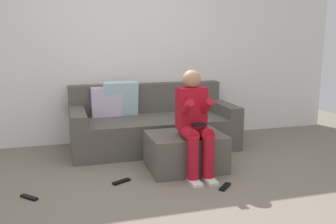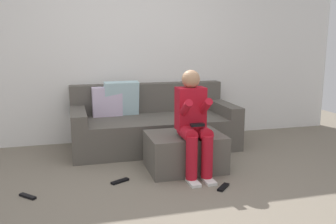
{
  "view_description": "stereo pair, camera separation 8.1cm",
  "coord_description": "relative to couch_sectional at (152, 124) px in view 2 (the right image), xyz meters",
  "views": [
    {
      "loc": [
        -0.9,
        -3.06,
        1.42
      ],
      "look_at": [
        0.29,
        1.05,
        0.56
      ],
      "focal_mm": 39.08,
      "sensor_mm": 36.0,
      "label": 1
    },
    {
      "loc": [
        -0.83,
        -3.08,
        1.42
      ],
      "look_at": [
        0.29,
        1.05,
        0.56
      ],
      "focal_mm": 39.08,
      "sensor_mm": 36.0,
      "label": 2
    }
  ],
  "objects": [
    {
      "name": "remote_by_storage_bin",
      "position": [
        -0.59,
        -1.17,
        -0.29
      ],
      "size": [
        0.2,
        0.14,
        0.02
      ],
      "primitive_type": "cube",
      "rotation": [
        0.0,
        0.0,
        0.49
      ],
      "color": "black",
      "rests_on": "ground_plane"
    },
    {
      "name": "couch_sectional",
      "position": [
        0.0,
        0.0,
        0.0
      ],
      "size": [
        2.13,
        0.98,
        0.87
      ],
      "color": "#59544C",
      "rests_on": "ground_plane"
    },
    {
      "name": "remote_near_ottoman",
      "position": [
        0.35,
        -1.59,
        -0.29
      ],
      "size": [
        0.17,
        0.18,
        0.02
      ],
      "primitive_type": "cube",
      "rotation": [
        0.0,
        0.0,
        0.79
      ],
      "color": "black",
      "rests_on": "ground_plane"
    },
    {
      "name": "wall_back",
      "position": [
        -0.21,
        0.47,
        1.03
      ],
      "size": [
        6.39,
        0.1,
        2.65
      ],
      "primitive_type": "cube",
      "color": "white",
      "rests_on": "ground_plane"
    },
    {
      "name": "ground_plane",
      "position": [
        -0.21,
        -1.57,
        -0.3
      ],
      "size": [
        8.3,
        8.3,
        0.0
      ],
      "primitive_type": "plane",
      "color": "slate"
    },
    {
      "name": "ottoman",
      "position": [
        0.16,
        -0.97,
        -0.1
      ],
      "size": [
        0.82,
        0.61,
        0.4
      ],
      "primitive_type": "cube",
      "color": "#59544C",
      "rests_on": "ground_plane"
    },
    {
      "name": "remote_under_side_table",
      "position": [
        -1.46,
        -1.31,
        -0.29
      ],
      "size": [
        0.16,
        0.17,
        0.02
      ],
      "primitive_type": "cube",
      "rotation": [
        0.0,
        0.0,
        -0.8
      ],
      "color": "black",
      "rests_on": "ground_plane"
    },
    {
      "name": "person_seated",
      "position": [
        0.19,
        -1.15,
        0.29
      ],
      "size": [
        0.3,
        0.56,
        1.11
      ],
      "color": "red",
      "rests_on": "ground_plane"
    }
  ]
}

